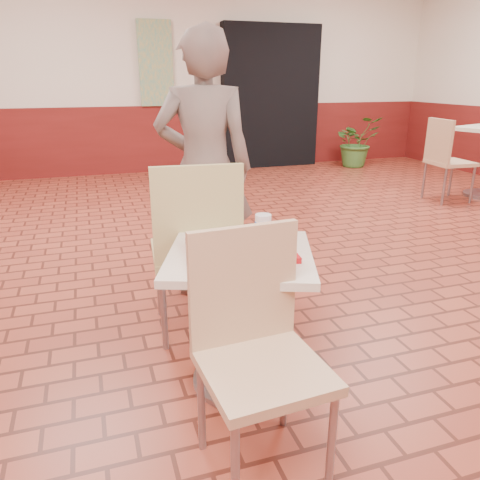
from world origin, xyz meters
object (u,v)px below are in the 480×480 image
object	(u,v)px
ring_donut	(216,241)
long_john_donut	(253,245)
paper_cup	(263,224)
chair_second_left	(446,156)
customer	(205,169)
serving_tray	(240,250)
main_table	(240,297)
chair_main_back	(196,243)
potted_plant	(356,142)
chair_main_front	(255,341)

from	to	relation	value
ring_donut	long_john_donut	size ratio (longest dim) A/B	0.77
paper_cup	chair_second_left	size ratio (longest dim) A/B	0.10
ring_donut	chair_second_left	xyz separation A→B (m)	(3.49, 2.57, -0.18)
customer	chair_second_left	bearing A→B (deg)	-139.72
serving_tray	long_john_donut	size ratio (longest dim) A/B	3.17
main_table	long_john_donut	bearing A→B (deg)	-44.58
customer	ring_donut	xyz separation A→B (m)	(-0.20, -0.99, -0.14)
customer	paper_cup	size ratio (longest dim) A/B	17.22
customer	main_table	bearing A→B (deg)	99.07
chair_main_back	paper_cup	world-z (taller)	chair_main_back
paper_cup	chair_second_left	bearing A→B (deg)	37.65
long_john_donut	potted_plant	size ratio (longest dim) A/B	0.18
main_table	chair_second_left	bearing A→B (deg)	37.72
main_table	serving_tray	world-z (taller)	serving_tray
chair_main_back	chair_second_left	distance (m)	4.08
potted_plant	chair_second_left	bearing A→B (deg)	-96.01
potted_plant	main_table	bearing A→B (deg)	-126.22
customer	chair_second_left	size ratio (longest dim) A/B	1.77
chair_main_front	chair_main_back	distance (m)	0.96
main_table	potted_plant	world-z (taller)	potted_plant
chair_main_front	potted_plant	bearing A→B (deg)	51.55
chair_main_front	chair_main_back	xyz separation A→B (m)	(0.00, 0.96, 0.05)
serving_tray	paper_cup	xyz separation A→B (m)	(0.16, 0.13, 0.07)
main_table	paper_cup	bearing A→B (deg)	39.14
chair_main_back	long_john_donut	xyz separation A→B (m)	(0.13, -0.54, 0.16)
paper_cup	chair_second_left	distance (m)	4.09
chair_second_left	serving_tray	bearing A→B (deg)	131.31
chair_main_front	serving_tray	xyz separation A→B (m)	(0.09, 0.46, 0.18)
customer	long_john_donut	xyz separation A→B (m)	(-0.06, -1.09, -0.13)
main_table	chair_main_back	xyz separation A→B (m)	(-0.09, 0.50, 0.11)
chair_main_back	paper_cup	bearing A→B (deg)	128.85
main_table	potted_plant	distance (m)	6.16
customer	long_john_donut	size ratio (longest dim) A/B	11.85
serving_tray	chair_main_front	bearing A→B (deg)	-101.32
customer	paper_cup	bearing A→B (deg)	108.07
chair_main_front	potted_plant	size ratio (longest dim) A/B	1.12
long_john_donut	chair_second_left	xyz separation A→B (m)	(3.35, 2.67, -0.18)
ring_donut	chair_second_left	world-z (taller)	chair_second_left
main_table	ring_donut	distance (m)	0.29
long_john_donut	serving_tray	bearing A→B (deg)	135.42
serving_tray	ring_donut	size ratio (longest dim) A/B	4.13
serving_tray	ring_donut	distance (m)	0.12
serving_tray	paper_cup	bearing A→B (deg)	39.14
chair_second_left	main_table	bearing A→B (deg)	131.31
ring_donut	chair_main_front	bearing A→B (deg)	-89.54
customer	ring_donut	size ratio (longest dim) A/B	15.43
long_john_donut	customer	bearing A→B (deg)	86.91
ring_donut	long_john_donut	distance (m)	0.17
main_table	serving_tray	size ratio (longest dim) A/B	1.47
serving_tray	paper_cup	distance (m)	0.21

